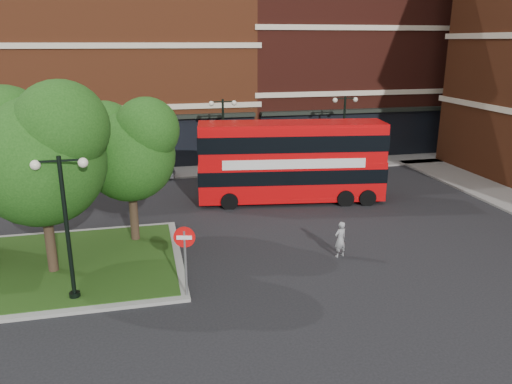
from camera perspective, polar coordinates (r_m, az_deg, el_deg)
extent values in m
plane|color=black|center=(18.19, -2.28, -10.66)|extent=(120.00, 120.00, 0.00)
cube|color=slate|center=(33.54, -7.60, 2.34)|extent=(44.00, 3.00, 0.12)
cube|color=brown|center=(40.20, -20.89, 13.83)|extent=(26.00, 12.00, 14.00)
cube|color=#471911|center=(43.31, 10.41, 16.10)|extent=(18.00, 12.00, 16.00)
cube|color=gray|center=(21.23, -25.90, -8.07)|extent=(12.60, 7.60, 0.12)
cube|color=#19380F|center=(21.23, -25.90, -8.04)|extent=(12.00, 7.00, 0.15)
cylinder|color=#2D2116|center=(19.78, -22.67, -3.50)|extent=(0.36, 0.36, 3.92)
sphere|color=#184210|center=(19.13, -23.47, 3.20)|extent=(4.60, 4.60, 4.60)
sphere|color=#184210|center=(19.87, -26.71, 5.95)|extent=(3.45, 3.45, 3.45)
sphere|color=#184210|center=(18.31, -21.32, 6.92)|extent=(3.22, 3.22, 3.22)
cylinder|color=#2D2116|center=(21.90, -13.87, -1.35)|extent=(0.36, 0.36, 3.47)
sphere|color=#184210|center=(21.36, -14.26, 4.03)|extent=(3.80, 3.80, 3.80)
sphere|color=#184210|center=(21.80, -16.91, 6.24)|extent=(2.85, 2.85, 2.85)
sphere|color=#184210|center=(20.76, -12.39, 6.94)|extent=(2.66, 2.66, 2.66)
cylinder|color=black|center=(17.30, -20.76, -4.23)|extent=(0.14, 0.14, 5.00)
cylinder|color=black|center=(18.24, -19.98, -11.15)|extent=(0.36, 0.36, 0.30)
cube|color=black|center=(16.64, -21.60, 3.34)|extent=(1.40, 0.06, 0.06)
sphere|color=#F2EACC|center=(16.79, -23.92, 2.83)|extent=(0.32, 0.32, 0.32)
sphere|color=#F2EACC|center=(16.57, -19.17, 3.19)|extent=(0.32, 0.32, 0.32)
cylinder|color=black|center=(31.32, -3.74, 5.99)|extent=(0.14, 0.14, 5.00)
cylinder|color=black|center=(31.84, -3.66, 1.84)|extent=(0.36, 0.36, 0.30)
cube|color=black|center=(30.96, -3.83, 10.27)|extent=(1.40, 0.06, 0.06)
sphere|color=#F2EACC|center=(30.87, -5.12, 10.03)|extent=(0.32, 0.32, 0.32)
sphere|color=#F2EACC|center=(31.09, -2.53, 10.13)|extent=(0.32, 0.32, 0.32)
cylinder|color=black|center=(33.52, 9.96, 6.50)|extent=(0.14, 0.14, 5.00)
cylinder|color=black|center=(34.02, 9.76, 2.60)|extent=(0.36, 0.36, 0.30)
cube|color=black|center=(33.19, 10.17, 10.49)|extent=(1.40, 0.06, 0.06)
sphere|color=#F2EACC|center=(32.93, 9.02, 10.32)|extent=(0.32, 0.32, 0.32)
sphere|color=#F2EACC|center=(33.48, 11.28, 10.31)|extent=(0.32, 0.32, 0.32)
cube|color=red|center=(27.04, 4.00, 1.73)|extent=(10.13, 3.66, 1.89)
cube|color=red|center=(26.61, 4.09, 5.66)|extent=(10.03, 3.63, 1.89)
cube|color=black|center=(26.59, 4.09, 5.86)|extent=(10.13, 3.66, 0.86)
cube|color=silver|center=(25.69, 4.43, 3.19)|extent=(7.36, 1.11, 0.50)
imported|color=gray|center=(20.44, 9.61, -5.36)|extent=(0.63, 0.51, 1.50)
imported|color=silver|center=(32.11, -12.71, 2.53)|extent=(3.91, 1.59, 1.33)
imported|color=white|center=(34.58, 5.89, 3.89)|extent=(4.15, 1.54, 1.35)
cylinder|color=slate|center=(16.99, -8.04, -8.28)|extent=(0.09, 0.09, 2.46)
cylinder|color=red|center=(16.59, -8.19, -5.13)|extent=(0.71, 0.22, 0.72)
cube|color=white|center=(16.59, -8.19, -5.13)|extent=(0.50, 0.16, 0.13)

